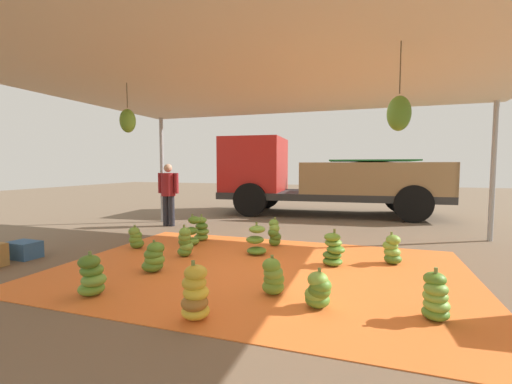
{
  "coord_description": "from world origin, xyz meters",
  "views": [
    {
      "loc": [
        1.51,
        -4.63,
        1.49
      ],
      "look_at": [
        -0.49,
        1.35,
        1.02
      ],
      "focal_mm": 24.13,
      "sensor_mm": 36.0,
      "label": 1
    }
  ],
  "objects_px": {
    "banana_bunch_4": "(195,294)",
    "banana_bunch_11": "(202,230)",
    "banana_bunch_13": "(274,233)",
    "crate_1": "(24,250)",
    "banana_bunch_7": "(185,243)",
    "worker_0": "(168,190)",
    "banana_bunch_6": "(273,277)",
    "cargo_truck_main": "(318,176)",
    "banana_bunch_5": "(436,298)",
    "banana_bunch_2": "(192,232)",
    "banana_bunch_1": "(392,250)",
    "banana_bunch_10": "(92,277)",
    "banana_bunch_0": "(318,291)",
    "banana_bunch_8": "(333,250)",
    "banana_bunch_9": "(136,238)",
    "banana_bunch_3": "(256,241)",
    "banana_bunch_12": "(154,258)"
  },
  "relations": [
    {
      "from": "banana_bunch_0",
      "to": "banana_bunch_8",
      "type": "height_order",
      "value": "banana_bunch_8"
    },
    {
      "from": "worker_0",
      "to": "banana_bunch_2",
      "type": "bearing_deg",
      "value": -46.94
    },
    {
      "from": "banana_bunch_7",
      "to": "banana_bunch_12",
      "type": "distance_m",
      "value": 0.85
    },
    {
      "from": "worker_0",
      "to": "crate_1",
      "type": "xyz_separation_m",
      "value": [
        -0.55,
        -3.38,
        -0.77
      ]
    },
    {
      "from": "banana_bunch_10",
      "to": "banana_bunch_12",
      "type": "xyz_separation_m",
      "value": [
        0.13,
        1.0,
        -0.03
      ]
    },
    {
      "from": "banana_bunch_2",
      "to": "banana_bunch_13",
      "type": "height_order",
      "value": "banana_bunch_2"
    },
    {
      "from": "banana_bunch_1",
      "to": "cargo_truck_main",
      "type": "relative_size",
      "value": 0.07
    },
    {
      "from": "banana_bunch_0",
      "to": "cargo_truck_main",
      "type": "distance_m",
      "value": 7.41
    },
    {
      "from": "banana_bunch_4",
      "to": "banana_bunch_10",
      "type": "bearing_deg",
      "value": 173.2
    },
    {
      "from": "banana_bunch_0",
      "to": "banana_bunch_7",
      "type": "bearing_deg",
      "value": 149.86
    },
    {
      "from": "banana_bunch_4",
      "to": "banana_bunch_5",
      "type": "distance_m",
      "value": 2.32
    },
    {
      "from": "banana_bunch_5",
      "to": "banana_bunch_10",
      "type": "relative_size",
      "value": 0.99
    },
    {
      "from": "banana_bunch_1",
      "to": "banana_bunch_7",
      "type": "height_order",
      "value": "banana_bunch_7"
    },
    {
      "from": "banana_bunch_6",
      "to": "crate_1",
      "type": "xyz_separation_m",
      "value": [
        -4.29,
        0.26,
        -0.08
      ]
    },
    {
      "from": "banana_bunch_3",
      "to": "crate_1",
      "type": "xyz_separation_m",
      "value": [
        -3.53,
        -1.4,
        -0.1
      ]
    },
    {
      "from": "banana_bunch_13",
      "to": "cargo_truck_main",
      "type": "xyz_separation_m",
      "value": [
        0.11,
        4.7,
        0.93
      ]
    },
    {
      "from": "cargo_truck_main",
      "to": "worker_0",
      "type": "bearing_deg",
      "value": -133.46
    },
    {
      "from": "banana_bunch_2",
      "to": "banana_bunch_5",
      "type": "xyz_separation_m",
      "value": [
        3.79,
        -2.07,
        -0.03
      ]
    },
    {
      "from": "banana_bunch_3",
      "to": "banana_bunch_5",
      "type": "bearing_deg",
      "value": -36.73
    },
    {
      "from": "banana_bunch_1",
      "to": "banana_bunch_3",
      "type": "relative_size",
      "value": 0.89
    },
    {
      "from": "banana_bunch_11",
      "to": "worker_0",
      "type": "bearing_deg",
      "value": 140.4
    },
    {
      "from": "banana_bunch_2",
      "to": "banana_bunch_13",
      "type": "bearing_deg",
      "value": 15.48
    },
    {
      "from": "banana_bunch_10",
      "to": "cargo_truck_main",
      "type": "relative_size",
      "value": 0.08
    },
    {
      "from": "banana_bunch_7",
      "to": "banana_bunch_10",
      "type": "relative_size",
      "value": 1.01
    },
    {
      "from": "banana_bunch_7",
      "to": "worker_0",
      "type": "relative_size",
      "value": 0.34
    },
    {
      "from": "banana_bunch_11",
      "to": "banana_bunch_13",
      "type": "bearing_deg",
      "value": 0.43
    },
    {
      "from": "banana_bunch_3",
      "to": "banana_bunch_13",
      "type": "distance_m",
      "value": 0.68
    },
    {
      "from": "banana_bunch_11",
      "to": "banana_bunch_10",
      "type": "bearing_deg",
      "value": -86.71
    },
    {
      "from": "banana_bunch_0",
      "to": "banana_bunch_8",
      "type": "relative_size",
      "value": 0.77
    },
    {
      "from": "banana_bunch_12",
      "to": "crate_1",
      "type": "relative_size",
      "value": 0.93
    },
    {
      "from": "banana_bunch_13",
      "to": "banana_bunch_3",
      "type": "bearing_deg",
      "value": -101.14
    },
    {
      "from": "banana_bunch_7",
      "to": "banana_bunch_9",
      "type": "distance_m",
      "value": 1.16
    },
    {
      "from": "banana_bunch_0",
      "to": "banana_bunch_5",
      "type": "distance_m",
      "value": 1.12
    },
    {
      "from": "banana_bunch_13",
      "to": "worker_0",
      "type": "relative_size",
      "value": 0.35
    },
    {
      "from": "banana_bunch_7",
      "to": "worker_0",
      "type": "distance_m",
      "value": 3.21
    },
    {
      "from": "banana_bunch_4",
      "to": "banana_bunch_13",
      "type": "relative_size",
      "value": 1.07
    },
    {
      "from": "crate_1",
      "to": "cargo_truck_main",
      "type": "bearing_deg",
      "value": 60.93
    },
    {
      "from": "banana_bunch_6",
      "to": "banana_bunch_7",
      "type": "distance_m",
      "value": 2.15
    },
    {
      "from": "banana_bunch_0",
      "to": "banana_bunch_4",
      "type": "xyz_separation_m",
      "value": [
        -1.09,
        -0.65,
        0.07
      ]
    },
    {
      "from": "banana_bunch_8",
      "to": "banana_bunch_9",
      "type": "xyz_separation_m",
      "value": [
        -3.5,
        -0.04,
        -0.04
      ]
    },
    {
      "from": "banana_bunch_3",
      "to": "banana_bunch_9",
      "type": "distance_m",
      "value": 2.22
    },
    {
      "from": "banana_bunch_6",
      "to": "banana_bunch_0",
      "type": "bearing_deg",
      "value": -22.37
    },
    {
      "from": "banana_bunch_12",
      "to": "banana_bunch_5",
      "type": "bearing_deg",
      "value": -7.28
    },
    {
      "from": "banana_bunch_4",
      "to": "banana_bunch_11",
      "type": "height_order",
      "value": "banana_bunch_4"
    },
    {
      "from": "banana_bunch_5",
      "to": "worker_0",
      "type": "xyz_separation_m",
      "value": [
        -5.4,
        3.8,
        0.68
      ]
    },
    {
      "from": "banana_bunch_13",
      "to": "crate_1",
      "type": "relative_size",
      "value": 1.12
    },
    {
      "from": "banana_bunch_2",
      "to": "banana_bunch_11",
      "type": "bearing_deg",
      "value": 91.75
    },
    {
      "from": "banana_bunch_6",
      "to": "cargo_truck_main",
      "type": "bearing_deg",
      "value": 94.25
    },
    {
      "from": "banana_bunch_7",
      "to": "crate_1",
      "type": "bearing_deg",
      "value": -160.23
    },
    {
      "from": "banana_bunch_5",
      "to": "banana_bunch_11",
      "type": "distance_m",
      "value": 4.53
    }
  ]
}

